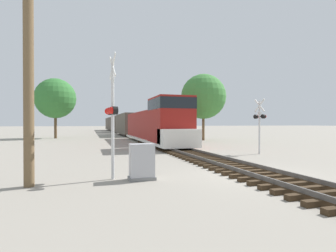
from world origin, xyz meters
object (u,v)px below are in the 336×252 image
at_px(crossing_signal_far, 260,120).
at_px(relay_cabinet, 142,162).
at_px(tree_far_right, 203,97).
at_px(tree_deep_background, 161,109).
at_px(crossing_signal_near, 112,112).
at_px(utility_pole, 28,42).
at_px(freight_train, 123,124).
at_px(tree_mid_background, 55,98).

height_order(crossing_signal_far, relay_cabinet, crossing_signal_far).
bearing_deg(tree_far_right, relay_cabinet, -120.12).
bearing_deg(tree_deep_background, crossing_signal_near, -107.31).
relative_size(utility_pole, tree_deep_background, 1.10).
distance_m(crossing_signal_far, relay_cabinet, 11.23).
relative_size(freight_train, relay_cabinet, 51.31).
xyz_separation_m(tree_far_right, tree_deep_background, (2.94, 30.70, 0.10)).
distance_m(crossing_signal_near, tree_far_right, 23.84).
distance_m(crossing_signal_far, tree_far_right, 14.95).
bearing_deg(freight_train, utility_pole, -101.26).
distance_m(freight_train, tree_far_right, 23.42).
xyz_separation_m(tree_mid_background, tree_deep_background, (21.17, 20.60, -0.09)).
bearing_deg(tree_mid_background, relay_cabinet, -77.97).
distance_m(crossing_signal_far, utility_pole, 14.72).
bearing_deg(crossing_signal_far, tree_far_right, -18.53).
bearing_deg(tree_deep_background, tree_far_right, -95.47).
height_order(crossing_signal_near, tree_deep_background, tree_deep_background).
bearing_deg(utility_pole, relay_cabinet, -0.13).
bearing_deg(crossing_signal_near, tree_deep_background, 154.00).
xyz_separation_m(tree_far_right, tree_mid_background, (-18.23, 10.11, 0.19)).
distance_m(freight_train, tree_deep_background, 13.82).
distance_m(freight_train, utility_pole, 43.20).
relative_size(relay_cabinet, tree_far_right, 0.16).
bearing_deg(relay_cabinet, utility_pole, 179.87).
bearing_deg(crossing_signal_far, utility_pole, 104.21).
distance_m(tree_mid_background, tree_deep_background, 29.54).
bearing_deg(tree_mid_background, crossing_signal_far, -57.04).
bearing_deg(freight_train, relay_cabinet, -96.18).
xyz_separation_m(crossing_signal_far, relay_cabinet, (-9.45, -5.83, -1.68)).
height_order(utility_pole, tree_far_right, utility_pole).
distance_m(relay_cabinet, tree_mid_background, 31.45).
height_order(relay_cabinet, utility_pole, utility_pole).
relative_size(freight_train, tree_far_right, 8.43).
bearing_deg(tree_mid_background, utility_pole, -85.04).
bearing_deg(relay_cabinet, tree_far_right, 59.88).
xyz_separation_m(freight_train, utility_pole, (-8.42, -42.27, 2.92)).
bearing_deg(tree_mid_background, freight_train, 47.14).
height_order(freight_train, tree_mid_background, tree_mid_background).
bearing_deg(utility_pole, freight_train, 78.74).
relative_size(utility_pole, tree_far_right, 1.15).
xyz_separation_m(relay_cabinet, tree_deep_background, (14.70, 50.97, 4.89)).
height_order(freight_train, utility_pole, utility_pole).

